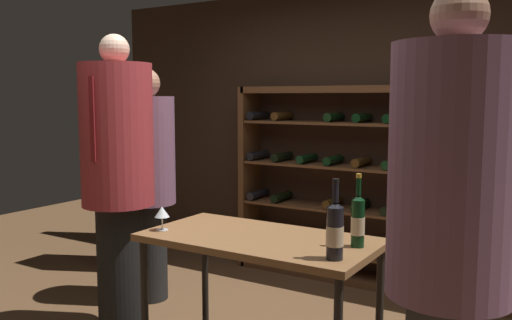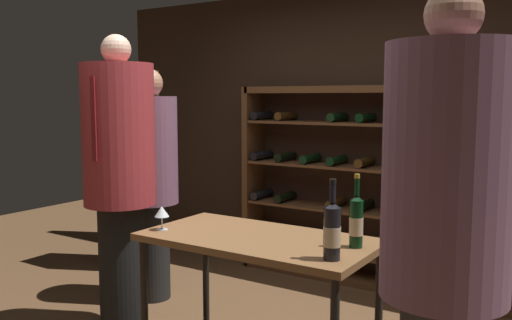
{
  "view_description": "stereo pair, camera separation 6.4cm",
  "coord_description": "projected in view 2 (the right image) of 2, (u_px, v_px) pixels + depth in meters",
  "views": [
    {
      "loc": [
        1.95,
        -2.68,
        1.62
      ],
      "look_at": [
        0.18,
        0.17,
        1.24
      ],
      "focal_mm": 38.52,
      "sensor_mm": 36.0,
      "label": 1
    },
    {
      "loc": [
        2.0,
        -2.64,
        1.62
      ],
      "look_at": [
        0.18,
        0.17,
        1.24
      ],
      "focal_mm": 38.52,
      "sensor_mm": 36.0,
      "label": 2
    }
  ],
  "objects": [
    {
      "name": "back_wall",
      "position": [
        348.0,
        133.0,
        5.0
      ],
      "size": [
        5.14,
        0.1,
        2.6
      ],
      "primitive_type": "cube",
      "color": "#332319",
      "rests_on": "ground"
    },
    {
      "name": "wine_rack",
      "position": [
        380.0,
        188.0,
        4.66
      ],
      "size": [
        2.61,
        0.32,
        1.72
      ],
      "color": "brown",
      "rests_on": "ground"
    },
    {
      "name": "tasting_table",
      "position": [
        258.0,
        250.0,
        3.11
      ],
      "size": [
        1.32,
        0.69,
        0.84
      ],
      "color": "brown",
      "rests_on": "ground"
    },
    {
      "name": "person_guest_khaki",
      "position": [
        119.0,
        170.0,
        3.76
      ],
      "size": [
        0.49,
        0.5,
        2.04
      ],
      "rotation": [
        0.0,
        0.0,
        -0.17
      ],
      "color": "black",
      "rests_on": "ground"
    },
    {
      "name": "person_guest_blue_shirt",
      "position": [
        150.0,
        174.0,
        4.37
      ],
      "size": [
        0.44,
        0.44,
        1.85
      ],
      "rotation": [
        0.0,
        0.0,
        -2.47
      ],
      "color": "black",
      "rests_on": "ground"
    },
    {
      "name": "person_bystander_red_print",
      "position": [
        445.0,
        234.0,
        2.05
      ],
      "size": [
        0.47,
        0.47,
        2.02
      ],
      "rotation": [
        0.0,
        0.0,
        -1.48
      ],
      "color": "#303030",
      "rests_on": "ground"
    },
    {
      "name": "display_cabinet",
      "position": [
        131.0,
        169.0,
        5.27
      ],
      "size": [
        0.44,
        0.36,
        1.88
      ],
      "primitive_type": "cube",
      "color": "#4C2D1E",
      "rests_on": "ground"
    },
    {
      "name": "wine_bottle_amber_reserve",
      "position": [
        356.0,
        221.0,
        2.86
      ],
      "size": [
        0.07,
        0.07,
        0.39
      ],
      "color": "black",
      "rests_on": "tasting_table"
    },
    {
      "name": "wine_bottle_black_capsule",
      "position": [
        332.0,
        231.0,
        2.64
      ],
      "size": [
        0.09,
        0.09,
        0.4
      ],
      "color": "black",
      "rests_on": "tasting_table"
    },
    {
      "name": "wine_glass_stemmed_right",
      "position": [
        162.0,
        212.0,
        3.25
      ],
      "size": [
        0.09,
        0.09,
        0.14
      ],
      "color": "silver",
      "rests_on": "tasting_table"
    }
  ]
}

